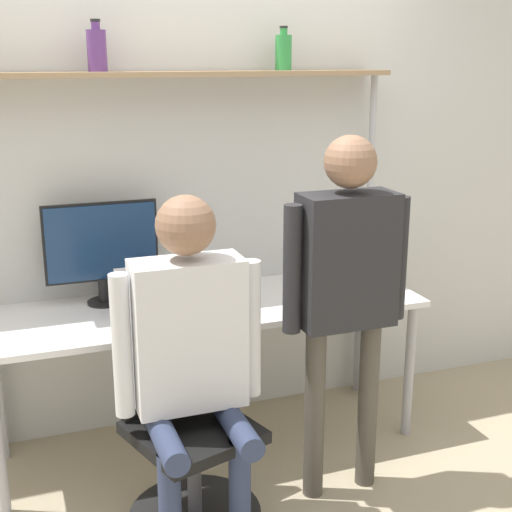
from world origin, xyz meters
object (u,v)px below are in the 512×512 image
Objects in this scene: cell_phone at (209,312)px; monitor at (102,247)px; laptop at (149,305)px; office_chair at (189,462)px; bottle_purple at (97,49)px; bottle_green at (283,52)px; person_standing at (346,274)px; person_seated at (191,341)px.

monitor is at bearing 144.50° from cell_phone.
laptop is at bearing 175.24° from cell_phone.
bottle_purple is at bearing 102.37° from office_chair.
laptop is at bearing -159.17° from bottle_green.
monitor is 2.41× the size of bottle_purple.
laptop is 1.18m from bottle_purple.
bottle_green is at bearing 20.83° from laptop.
monitor reaches higher than laptop.
monitor is at bearing -179.76° from bottle_green.
person_standing is (0.47, -0.48, 0.27)m from cell_phone.
office_chair is 4.01× the size of bottle_purple.
person_seated is at bearing -84.12° from laptop.
person_seated is 1.40m from bottle_purple.
bottle_green reaches higher than cell_phone.
monitor is 1.21m from person_standing.
office_chair is at bearing -132.84° from bottle_green.
bottle_purple is at bearing 113.90° from laptop.
person_seated reaches higher than laptop.
bottle_purple is (-0.13, 0.29, 1.13)m from laptop.
person_seated is (0.01, -0.04, 0.56)m from office_chair.
bottle_purple reaches higher than person_standing.
laptop is 0.28m from cell_phone.
cell_phone is 0.71m from office_chair.
bottle_purple reaches higher than bottle_green.
laptop is 1.37× the size of bottle_green.
cell_phone is 0.16× the size of office_chair.
person_standing is at bearing -45.20° from cell_phone.
office_chair is at bearing -85.09° from laptop.
cell_phone is 0.09× the size of person_standing.
person_seated is 0.72m from person_standing.
bottle_purple reaches higher than person_seated.
office_chair is (-0.23, -0.47, -0.48)m from cell_phone.
monitor is 1.91× the size of laptop.
cell_phone is at bearing -35.50° from monitor.
person_standing is at bearing -33.65° from laptop.
person_seated is at bearing -75.23° from monitor.
bottle_purple is at bearing -180.00° from bottle_green.
monitor is 0.39× the size of person_seated.
laptop is 0.73m from office_chair.
bottle_purple is at bearing 137.97° from person_standing.
person_standing is 7.12× the size of bottle_purple.
person_seated is (0.22, -0.82, -0.20)m from monitor.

